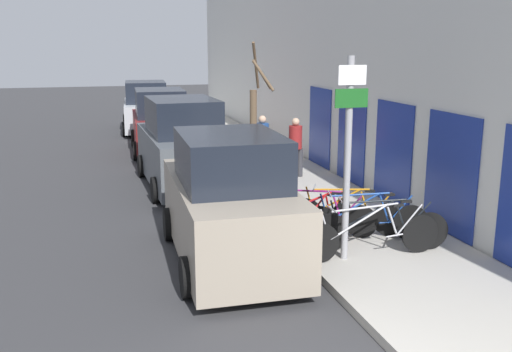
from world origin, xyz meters
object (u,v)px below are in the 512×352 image
Objects in this scene: signpost at (348,153)px; parked_car_2 at (160,124)px; bicycle_0 at (371,235)px; bicycle_5 at (320,215)px; pedestrian_far at (262,140)px; bicycle_2 at (365,220)px; parked_car_3 at (146,109)px; street_tree at (254,131)px; parked_car_0 at (229,204)px; pedestrian_near at (295,143)px; bicycle_1 at (380,229)px; parked_car_1 at (182,147)px; bicycle_4 at (347,214)px; bicycle_3 at (318,222)px.

signpost reaches higher than parked_car_2.
bicycle_5 is (-0.37, 1.49, -0.03)m from bicycle_0.
bicycle_5 is 5.54m from pedestrian_far.
signpost reaches higher than bicycle_2.
street_tree is at bearing -79.11° from parked_car_3.
parked_car_0 is 2.68× the size of pedestrian_near.
bicycle_1 is 1.04× the size of bicycle_2.
street_tree reaches higher than parked_car_1.
pedestrian_near is (0.69, 5.03, 0.57)m from bicycle_4.
bicycle_5 is 0.41× the size of parked_car_2.
bicycle_4 is at bearing 10.79° from parked_car_0.
bicycle_4 is at bearing 32.42° from bicycle_2.
bicycle_0 is 5.07m from street_tree.
bicycle_2 reaches higher than bicycle_3.
bicycle_3 is 5.99m from pedestrian_far.
parked_car_2 is at bearing 45.37° from bicycle_5.
bicycle_4 is at bearing -74.47° from bicycle_5.
parked_car_2 is (0.01, 5.38, -0.07)m from parked_car_1.
bicycle_0 is 1.40× the size of bicycle_5.
bicycle_3 is at bearing 135.59° from bicycle_4.
parked_car_0 is at bearing 156.57° from signpost.
signpost is 2.07× the size of pedestrian_far.
bicycle_0 is 0.90m from bicycle_2.
bicycle_3 is at bearing -93.63° from pedestrian_near.
pedestrian_near is at bearing -47.27° from bicycle_3.
street_tree reaches higher than bicycle_3.
signpost is 6.45m from pedestrian_near.
parked_car_2 is 1.23× the size of street_tree.
parked_car_1 is at bearing 131.24° from street_tree.
pedestrian_near reaches higher than bicycle_5.
bicycle_3 is 0.76m from bicycle_4.
pedestrian_far is at bearing 151.91° from pedestrian_near.
street_tree is (1.54, -1.76, 0.63)m from parked_car_1.
bicycle_1 is 1.17m from bicycle_3.
signpost is at bearing -80.12° from parked_car_3.
bicycle_1 is at bearing -46.40° from bicycle_0.
bicycle_3 is 0.48m from bicycle_5.
parked_car_2 is at bearing 91.28° from parked_car_0.
bicycle_0 reaches higher than bicycle_3.
street_tree reaches higher than bicycle_4.
bicycle_0 is 0.59× the size of parked_car_0.
parked_car_2 is (-1.94, 10.53, 0.49)m from bicycle_5.
signpost is at bearing -76.18° from parked_car_1.
street_tree reaches higher than parked_car_0.
bicycle_2 is 0.64× the size of street_tree.
bicycle_2 is 0.52× the size of parked_car_3.
parked_car_0 is 16.32m from parked_car_3.
signpost reaches higher than parked_car_3.
bicycle_0 is at bearing -10.54° from signpost.
bicycle_1 is 1.46× the size of pedestrian_far.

